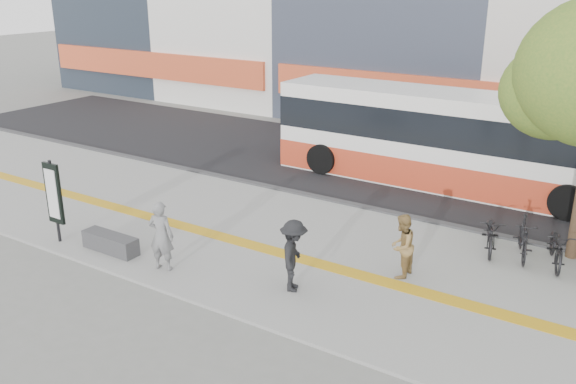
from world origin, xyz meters
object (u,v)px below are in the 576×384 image
Objects in this scene: pedestrian_tan at (402,246)px; signboard at (54,195)px; bench at (111,243)px; pedestrian_dark at (294,256)px; seated_woman at (161,236)px; bus at (447,142)px.

signboard is at bearing -69.81° from pedestrian_tan.
signboard is (-1.60, -0.31, 1.06)m from bench.
seated_woman is at bearing 80.46° from pedestrian_dark.
bus is (5.22, 9.70, 1.19)m from bench.
bus reaches higher than pedestrian_tan.
signboard is 1.30× the size of seated_woman.
bus is 7.02× the size of pedestrian_dark.
signboard is 8.78m from pedestrian_tan.
pedestrian_dark is at bearing -91.92° from bus.
bench is 1.94m from signboard.
seated_woman is 5.54m from pedestrian_tan.
bus is at bearing 55.71° from signboard.
bus is 7.21m from pedestrian_tan.
bus is (6.82, 10.01, 0.13)m from signboard.
bench is at bearing -67.78° from pedestrian_tan.
bench is 11.08m from bus.
pedestrian_dark is (-1.72, -1.86, 0.06)m from pedestrian_tan.
bus reaches higher than bench.
bus is at bearing -25.99° from pedestrian_dark.
seated_woman reaches higher than pedestrian_tan.
pedestrian_dark is (6.53, 1.10, -0.47)m from signboard.
pedestrian_dark reaches higher than bench.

